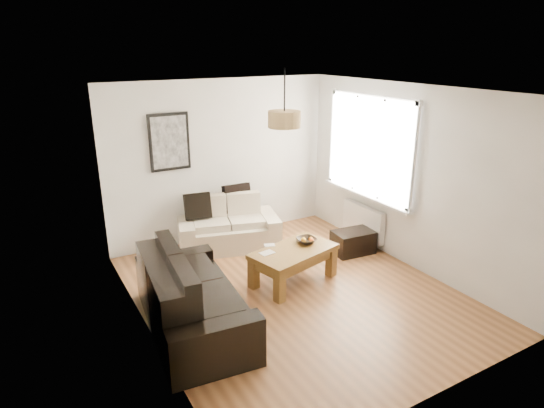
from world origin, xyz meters
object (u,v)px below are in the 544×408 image
sofa_leather (193,294)px  coffee_table (293,265)px  ottoman (353,242)px  loveseat_cream (228,224)px

sofa_leather → coffee_table: (1.57, 0.35, -0.19)m
coffee_table → ottoman: size_ratio=1.87×
coffee_table → sofa_leather: bearing=-167.5°
loveseat_cream → sofa_leather: 2.28m
sofa_leather → ottoman: bearing=-71.0°
sofa_leather → coffee_table: size_ratio=1.69×
sofa_leather → ottoman: (2.88, 0.67, -0.25)m
ottoman → loveseat_cream: bearing=142.8°
ottoman → sofa_leather: bearing=-166.9°
loveseat_cream → coffee_table: size_ratio=1.33×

